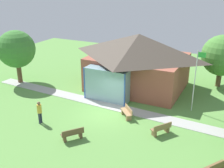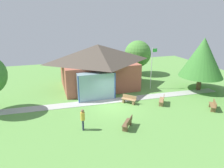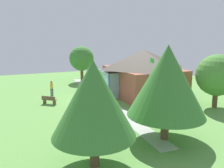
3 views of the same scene
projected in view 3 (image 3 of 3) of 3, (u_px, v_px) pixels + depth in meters
The scene contains 13 objects.
ground_plane at pixel (90, 100), 24.97m from camera, with size 44.00×44.00×0.00m, color #609947.
pavilion at pixel (142, 72), 26.74m from camera, with size 9.58×8.58×5.26m.
footpath at pixel (102, 98), 25.50m from camera, with size 25.77×1.30×0.03m, color #ADADA8.
flagpole at pixel (150, 82), 20.36m from camera, with size 0.64×0.08×5.03m.
bench_rear_near_path at pixel (98, 100), 23.37m from camera, with size 1.35×1.39×0.84m.
bench_mid_right at pixel (96, 110), 20.10m from camera, with size 1.22×1.48×0.84m.
bench_front_center at pixel (49, 100), 23.38m from camera, with size 1.28×1.45×0.84m.
bench_lawn_far_right at pixel (79, 131), 15.57m from camera, with size 1.21×1.49×0.84m.
visitor_strolling_lawn at pixel (52, 87), 26.63m from camera, with size 0.34×0.34×1.74m.
tree_far_east at pixel (94, 99), 11.41m from camera, with size 4.31×4.31×5.58m.
tree_east_hedge at pixel (167, 81), 14.54m from camera, with size 5.02×5.02×6.21m.
tree_west_hedge at pixel (82, 59), 35.17m from camera, with size 3.71×3.71×5.36m.
tree_behind_pavilion_right at pixel (217, 75), 21.77m from camera, with size 3.93×3.93×5.11m.
Camera 3 is at (23.08, -7.45, 6.60)m, focal length 37.02 mm.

